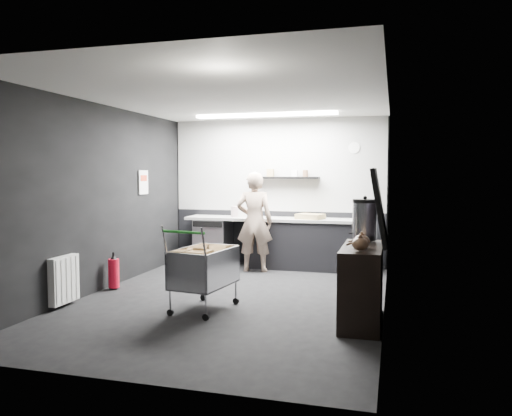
# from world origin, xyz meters

# --- Properties ---
(floor) EXTENTS (5.50, 5.50, 0.00)m
(floor) POSITION_xyz_m (0.00, 0.00, 0.00)
(floor) COLOR black
(floor) RESTS_ON ground
(ceiling) EXTENTS (5.50, 5.50, 0.00)m
(ceiling) POSITION_xyz_m (0.00, 0.00, 2.70)
(ceiling) COLOR silver
(ceiling) RESTS_ON wall_back
(wall_back) EXTENTS (5.50, 0.00, 5.50)m
(wall_back) POSITION_xyz_m (0.00, 2.75, 1.35)
(wall_back) COLOR black
(wall_back) RESTS_ON floor
(wall_front) EXTENTS (5.50, 0.00, 5.50)m
(wall_front) POSITION_xyz_m (0.00, -2.75, 1.35)
(wall_front) COLOR black
(wall_front) RESTS_ON floor
(wall_left) EXTENTS (0.00, 5.50, 5.50)m
(wall_left) POSITION_xyz_m (-2.00, 0.00, 1.35)
(wall_left) COLOR black
(wall_left) RESTS_ON floor
(wall_right) EXTENTS (0.00, 5.50, 5.50)m
(wall_right) POSITION_xyz_m (2.00, 0.00, 1.35)
(wall_right) COLOR black
(wall_right) RESTS_ON floor
(kitchen_wall_panel) EXTENTS (3.95, 0.02, 1.70)m
(kitchen_wall_panel) POSITION_xyz_m (0.00, 2.73, 1.85)
(kitchen_wall_panel) COLOR #B2B1AD
(kitchen_wall_panel) RESTS_ON wall_back
(dado_panel) EXTENTS (3.95, 0.02, 1.00)m
(dado_panel) POSITION_xyz_m (0.00, 2.73, 0.50)
(dado_panel) COLOR black
(dado_panel) RESTS_ON wall_back
(floating_shelf) EXTENTS (1.20, 0.22, 0.04)m
(floating_shelf) POSITION_xyz_m (0.20, 2.62, 1.62)
(floating_shelf) COLOR black
(floating_shelf) RESTS_ON wall_back
(wall_clock) EXTENTS (0.20, 0.03, 0.20)m
(wall_clock) POSITION_xyz_m (1.40, 2.72, 2.15)
(wall_clock) COLOR white
(wall_clock) RESTS_ON wall_back
(poster) EXTENTS (0.02, 0.30, 0.40)m
(poster) POSITION_xyz_m (-1.98, 1.30, 1.55)
(poster) COLOR white
(poster) RESTS_ON wall_left
(poster_red_band) EXTENTS (0.02, 0.22, 0.10)m
(poster_red_band) POSITION_xyz_m (-1.98, 1.30, 1.62)
(poster_red_band) COLOR red
(poster_red_band) RESTS_ON poster
(radiator) EXTENTS (0.10, 0.50, 0.60)m
(radiator) POSITION_xyz_m (-1.94, -0.90, 0.35)
(radiator) COLOR white
(radiator) RESTS_ON wall_left
(ceiling_strip) EXTENTS (2.40, 0.20, 0.04)m
(ceiling_strip) POSITION_xyz_m (0.00, 1.85, 2.67)
(ceiling_strip) COLOR white
(ceiling_strip) RESTS_ON ceiling
(prep_counter) EXTENTS (3.20, 0.61, 0.90)m
(prep_counter) POSITION_xyz_m (0.14, 2.42, 0.46)
(prep_counter) COLOR black
(prep_counter) RESTS_ON floor
(person) EXTENTS (0.67, 0.47, 1.73)m
(person) POSITION_xyz_m (-0.22, 1.97, 0.86)
(person) COLOR beige
(person) RESTS_ON floor
(shopping_cart) EXTENTS (0.69, 1.02, 1.05)m
(shopping_cart) POSITION_xyz_m (-0.17, -0.56, 0.50)
(shopping_cart) COLOR silver
(shopping_cart) RESTS_ON floor
(sideboard) EXTENTS (0.50, 1.17, 1.76)m
(sideboard) POSITION_xyz_m (1.77, -0.56, 0.56)
(sideboard) COLOR black
(sideboard) RESTS_ON floor
(fire_extinguisher) EXTENTS (0.16, 0.16, 0.52)m
(fire_extinguisher) POSITION_xyz_m (-1.85, 0.12, 0.25)
(fire_extinguisher) COLOR red
(fire_extinguisher) RESTS_ON floor
(cardboard_box) EXTENTS (0.53, 0.46, 0.09)m
(cardboard_box) POSITION_xyz_m (0.68, 2.37, 0.94)
(cardboard_box) COLOR tan
(cardboard_box) RESTS_ON prep_counter
(pink_tub) EXTENTS (0.20, 0.20, 0.20)m
(pink_tub) POSITION_xyz_m (-0.69, 2.42, 1.00)
(pink_tub) COLOR beige
(pink_tub) RESTS_ON prep_counter
(white_container) EXTENTS (0.18, 0.15, 0.15)m
(white_container) POSITION_xyz_m (-0.55, 2.37, 0.97)
(white_container) COLOR white
(white_container) RESTS_ON prep_counter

